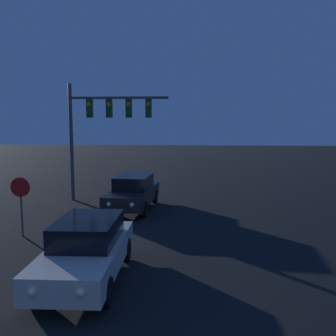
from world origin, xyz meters
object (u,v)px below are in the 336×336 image
object	(u,v)px
traffic_signal_mast	(102,119)
stop_sign	(21,196)
car_near	(87,249)
car_far	(133,192)

from	to	relation	value
traffic_signal_mast	stop_sign	size ratio (longest dim) A/B	2.80
car_near	stop_sign	distance (m)	4.65
car_far	traffic_signal_mast	xyz separation A→B (m)	(-1.74, 1.71, 3.28)
stop_sign	car_far	bearing A→B (deg)	53.45
car_near	traffic_signal_mast	distance (m)	10.05
traffic_signal_mast	stop_sign	xyz separation A→B (m)	(-1.46, -6.03, -2.63)
car_near	car_far	size ratio (longest dim) A/B	0.98
car_near	stop_sign	world-z (taller)	stop_sign
car_far	stop_sign	distance (m)	5.42
car_near	traffic_signal_mast	size ratio (longest dim) A/B	0.76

